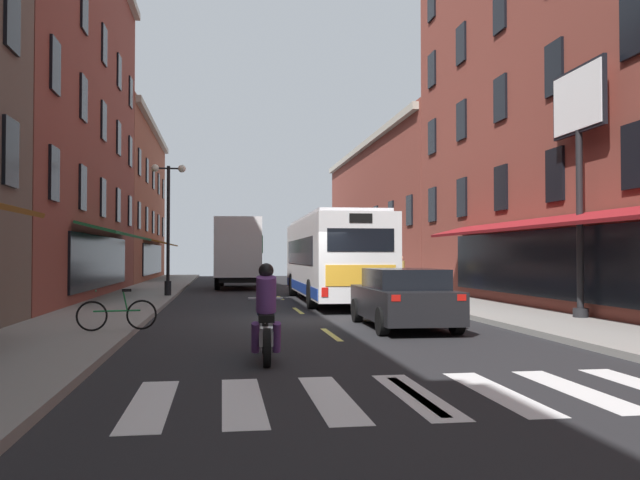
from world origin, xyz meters
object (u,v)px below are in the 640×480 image
box_truck (239,253)px  motorcycle_rider (266,319)px  sedan_near (403,298)px  billboard_sign (579,129)px  transit_bus (332,257)px  sedan_mid (237,271)px  bicycle_near (117,314)px  pedestrian_near (395,273)px  street_lamp_twin (168,223)px  pedestrian_mid (401,272)px

box_truck → motorcycle_rider: box_truck is taller
box_truck → sedan_near: (3.47, -20.46, -1.21)m
billboard_sign → transit_bus: bearing=120.9°
transit_bus → sedan_near: (0.19, -9.42, -0.98)m
sedan_mid → bicycle_near: 31.74m
sedan_near → pedestrian_near: size_ratio=2.72×
street_lamp_twin → pedestrian_near: bearing=6.6°
pedestrian_mid → street_lamp_twin: street_lamp_twin is taller
box_truck → transit_bus: bearing=-73.4°
pedestrian_near → pedestrian_mid: bearing=-30.2°
billboard_sign → sedan_mid: billboard_sign is taller
pedestrian_mid → transit_bus: bearing=123.3°
pedestrian_mid → bicycle_near: bearing=126.2°
sedan_mid → sedan_near: bearing=-83.8°
pedestrian_near → motorcycle_rider: bearing=152.3°
motorcycle_rider → bicycle_near: bearing=129.1°
sedan_near → sedan_mid: size_ratio=0.95×
box_truck → motorcycle_rider: (-0.21, -24.90, -1.25)m
transit_bus → box_truck: box_truck is taller
motorcycle_rider → bicycle_near: (-3.03, 3.73, -0.21)m
bicycle_near → street_lamp_twin: street_lamp_twin is taller
billboard_sign → bicycle_near: (-11.79, -1.33, -4.70)m
billboard_sign → motorcycle_rider: (-8.76, -5.06, -4.49)m
billboard_sign → pedestrian_mid: 15.17m
motorcycle_rider → pedestrian_mid: size_ratio=1.26×
transit_bus → motorcycle_rider: transit_bus is taller
transit_bus → pedestrian_mid: (4.39, 5.74, -0.74)m
transit_bus → sedan_mid: bearing=98.4°
billboard_sign → pedestrian_near: bearing=97.5°
sedan_near → bicycle_near: sedan_near is taller
box_truck → street_lamp_twin: street_lamp_twin is taller
sedan_near → motorcycle_rider: size_ratio=2.15×
bicycle_near → sedan_near: bearing=6.1°
sedan_mid → motorcycle_rider: motorcycle_rider is taller
motorcycle_rider → street_lamp_twin: size_ratio=0.38×
transit_bus → pedestrian_mid: transit_bus is taller
sedan_near → street_lamp_twin: bearing=118.6°
transit_bus → street_lamp_twin: 7.17m
pedestrian_near → pedestrian_mid: 1.99m
transit_bus → sedan_mid: size_ratio=2.48×
sedan_near → pedestrian_mid: size_ratio=2.71×
sedan_mid → street_lamp_twin: 19.11m
transit_bus → sedan_mid: 21.69m
street_lamp_twin → sedan_mid: bearing=80.0°
sedan_mid → pedestrian_near: bearing=-69.0°
bicycle_near → pedestrian_near: pedestrian_near is taller
transit_bus → sedan_mid: transit_bus is taller
sedan_mid → transit_bus: bearing=-81.6°
motorcycle_rider → sedan_near: bearing=50.4°
sedan_near → bicycle_near: size_ratio=2.63×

